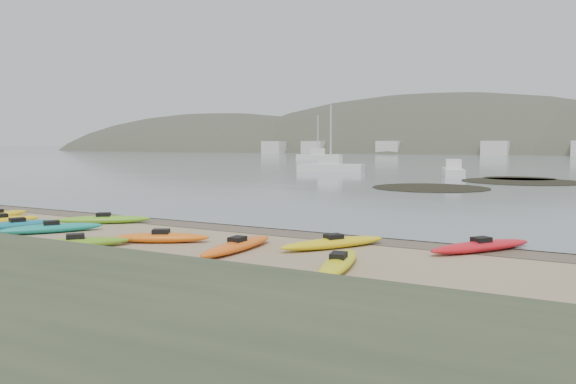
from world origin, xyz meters
The scene contains 6 objects.
ground centered at (0.00, 0.00, 0.00)m, with size 600.00×600.00×0.00m, color tan.
wet_sand centered at (0.00, -0.30, 0.00)m, with size 60.00×60.00×0.00m, color brown.
water centered at (0.00, 300.00, 0.01)m, with size 1200.00×1200.00×0.00m, color slate.
kayaks centered at (-2.05, -3.70, 0.17)m, with size 25.49×9.07×0.34m.
kelp_mats centered at (2.81, 30.83, 0.03)m, with size 14.64×22.68×0.04m.
moored_boats centered at (4.89, 74.93, 0.58)m, with size 94.04×77.39×1.22m.
Camera 1 is at (10.45, -18.85, 3.39)m, focal length 35.00 mm.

